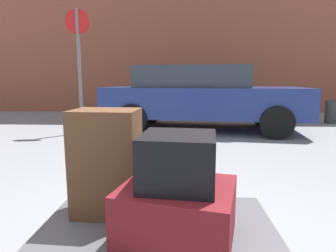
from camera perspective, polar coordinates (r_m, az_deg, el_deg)
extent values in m
cube|color=#4C4C51|center=(1.65, -2.01, -20.88)|extent=(1.26, 0.78, 0.10)
cylinder|color=black|center=(1.98, 12.00, -21.16)|extent=(0.24, 0.06, 0.24)
cylinder|color=black|center=(2.03, -14.24, -20.42)|extent=(0.24, 0.06, 0.24)
cube|color=maroon|center=(1.45, 1.98, -16.97)|extent=(0.63, 0.58, 0.28)
cube|color=#51331E|center=(1.69, -12.22, -7.15)|extent=(0.38, 0.30, 0.61)
cube|color=black|center=(1.35, 2.04, -6.87)|extent=(0.38, 0.38, 0.25)
cube|color=navy|center=(6.45, 7.19, 4.93)|extent=(4.48, 2.29, 0.64)
cube|color=#2D333D|center=(6.45, 5.04, 9.86)|extent=(2.58, 1.86, 0.46)
cylinder|color=black|center=(7.42, 18.43, 2.60)|extent=(0.66, 0.29, 0.64)
cylinder|color=black|center=(5.76, 21.04, 0.67)|extent=(0.66, 0.29, 0.64)
cylinder|color=black|center=(7.51, -3.50, 3.14)|extent=(0.66, 0.29, 0.64)
cylinder|color=black|center=(5.88, -7.17, 1.38)|extent=(0.66, 0.29, 0.64)
cylinder|color=#383838|center=(7.95, 21.01, 2.71)|extent=(0.27, 0.27, 0.59)
cylinder|color=#383838|center=(8.49, 29.94, 2.47)|extent=(0.27, 0.27, 0.59)
cylinder|color=slate|center=(6.22, -17.38, 10.19)|extent=(0.07, 0.07, 2.53)
cylinder|color=red|center=(6.32, -17.84, 19.40)|extent=(0.50, 0.03, 0.50)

